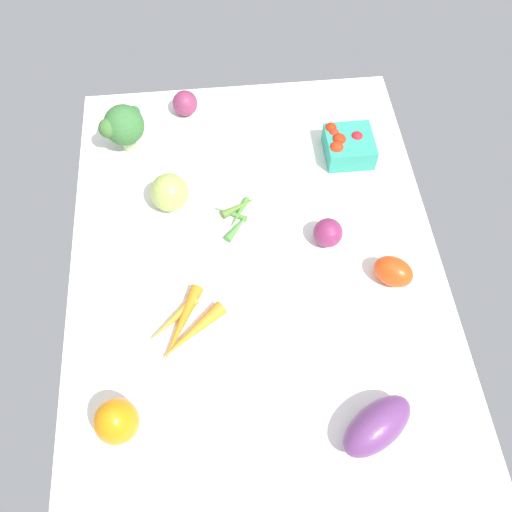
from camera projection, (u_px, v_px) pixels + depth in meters
tablecloth at (256, 263)px, 113.59cm from camera, size 104.00×76.00×2.00cm
red_onion_center at (328, 233)px, 112.67cm from camera, size 6.11×6.11×6.11cm
heirloom_tomato_green at (169, 192)px, 116.70cm from camera, size 8.30×8.30×8.30cm
bell_pepper_orange at (117, 421)px, 91.39cm from camera, size 10.27×10.27×9.09cm
roma_tomato at (393, 271)px, 108.09cm from camera, size 9.41×9.93×5.85cm
eggplant at (377, 426)px, 91.97cm from camera, size 13.57×15.78×7.14cm
carrot_bunch at (184, 327)px, 103.64cm from camera, size 16.59×16.11×2.93cm
broccoli_head at (123, 125)px, 122.52cm from camera, size 10.03×9.86×11.99cm
okra_pile at (237, 215)px, 117.75cm from camera, size 11.71×11.07×1.90cm
berry_basket at (347, 145)px, 125.10cm from camera, size 10.70×10.70×6.50cm
red_onion_near_basket at (185, 103)px, 132.04cm from camera, size 6.05×6.05×6.05cm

